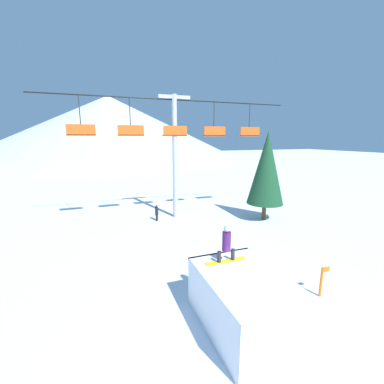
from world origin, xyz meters
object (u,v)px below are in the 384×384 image
Objects in this scene: snow_ramp at (244,302)px; distant_skier at (157,212)px; snowboarder at (226,244)px; trail_marker at (322,281)px; pine_tree_near at (267,168)px.

distant_skier is (-0.20, 12.02, -0.26)m from snow_ramp.
snow_ramp is 2.40× the size of snowboarder.
snow_ramp is at bearing -89.04° from distant_skier.
snow_ramp is at bearing -174.09° from trail_marker.
snowboarder is 0.23× the size of pine_tree_near.
pine_tree_near is at bearing -17.78° from distant_skier.
pine_tree_near is 8.89m from distant_skier.
snowboarder is 11.53m from pine_tree_near.
trail_marker is at bearing -112.93° from pine_tree_near.
pine_tree_near is 10.44m from trail_marker.
pine_tree_near is at bearing 51.17° from snow_ramp.
distant_skier is (-0.10, 10.92, -1.84)m from snowboarder.
snow_ramp is 3.05× the size of distant_skier.
pine_tree_near is 5.41× the size of trail_marker.
pine_tree_near is (7.65, 9.50, 3.08)m from snow_ramp.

